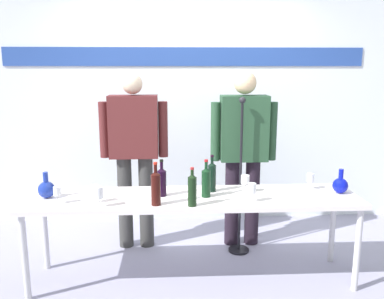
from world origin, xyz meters
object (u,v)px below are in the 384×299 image
Objects in this scene: wine_bottle_0 at (206,181)px; wine_bottle_1 at (162,181)px; decanter_blue_right at (340,185)px; wine_bottle_4 at (156,187)px; presenter_left at (134,149)px; wine_bottle_2 at (192,189)px; wine_glass_right_2 at (310,178)px; presenter_right at (243,147)px; wine_glass_right_1 at (252,189)px; wine_bottle_3 at (212,176)px; decanter_blue_left at (46,189)px; wine_glass_left_1 at (95,190)px; microphone_stand at (240,202)px; wine_glass_right_0 at (245,180)px; display_table at (193,203)px; wine_glass_left_0 at (99,193)px; wine_glass_left_2 at (57,191)px.

wine_bottle_1 is at bearing 173.30° from wine_bottle_0.
wine_bottle_4 is at bearing -171.81° from decanter_blue_right.
wine_bottle_2 is (0.51, -0.91, -0.12)m from presenter_left.
wine_bottle_0 is 2.21× the size of wine_glass_right_2.
presenter_right is 5.74× the size of wine_bottle_2.
presenter_left is 11.41× the size of wine_glass_right_1.
wine_bottle_0 is 0.36m from wine_bottle_1.
wine_bottle_3 reaches higher than wine_bottle_1.
decanter_blue_left is 2.19m from wine_glass_right_2.
wine_glass_right_1 reaches higher than wine_glass_left_1.
wine_bottle_3 is at bearing 66.53° from wine_bottle_0.
wine_bottle_1 is 0.20× the size of microphone_stand.
wine_glass_right_0 is 1.07× the size of wine_glass_right_2.
wine_bottle_0 is at bearing -113.47° from wine_bottle_3.
wine_bottle_0 is at bearing -125.78° from microphone_stand.
decanter_blue_right is at bearing -27.75° from wine_glass_right_2.
presenter_left is 0.84m from wine_glass_left_1.
wine_bottle_1 is 0.73m from wine_glass_right_1.
wine_glass_left_1 is at bearing -148.54° from presenter_right.
display_table is at bearing 33.87° from wine_bottle_4.
display_table is 0.28m from wine_bottle_3.
wine_bottle_0 is 0.73m from microphone_stand.
wine_bottle_0 is (1.28, -0.04, 0.06)m from decanter_blue_left.
presenter_left is at bearing 119.28° from wine_bottle_2.
presenter_right reaches higher than decanter_blue_right.
wine_bottle_2 is at bearing -12.39° from decanter_blue_left.
wine_bottle_1 is 2.03× the size of wine_glass_right_0.
presenter_left reaches higher than wine_bottle_1.
wine_bottle_4 is at bearing 3.22° from wine_glass_left_0.
wine_glass_right_0 is 0.58m from wine_glass_right_2.
display_table is 0.48m from wine_glass_right_0.
presenter_right is 0.86m from wine_glass_right_1.
decanter_blue_left is 1.74m from microphone_stand.
wine_glass_left_0 is at bearing -172.88° from decanter_blue_right.
wine_glass_right_1 is (-0.78, -0.18, 0.04)m from decanter_blue_right.
microphone_stand is at bearing 15.98° from decanter_blue_left.
decanter_blue_left is (-1.17, 0.02, 0.13)m from display_table.
wine_glass_right_2 is (1.54, -0.54, -0.16)m from presenter_left.
wine_bottle_2 reaches higher than wine_glass_right_2.
presenter_left is at bearing 57.07° from wine_glass_left_2.
wine_bottle_0 is 2.06× the size of wine_glass_right_0.
decanter_blue_left is 0.92m from wine_bottle_1.
wine_glass_right_1 is (0.01, -0.24, -0.00)m from wine_glass_right_0.
wine_glass_left_0 is (-1.94, -0.24, 0.04)m from decanter_blue_right.
wine_glass_right_1 is (0.47, 0.07, -0.03)m from wine_bottle_2.
wine_glass_left_0 is (-0.19, -0.90, -0.15)m from presenter_left.
wine_glass_right_2 is (1.30, 0.33, -0.04)m from wine_bottle_4.
wine_glass_right_0 is (0.73, 0.27, -0.03)m from wine_bottle_4.
wine_bottle_3 is 0.28m from wine_glass_right_0.
wine_glass_right_2 reaches higher than wine_glass_left_2.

